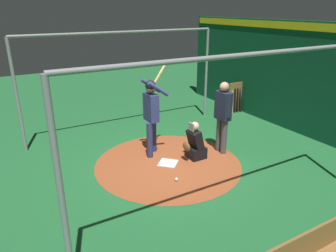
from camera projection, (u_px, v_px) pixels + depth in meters
ground_plane at (168, 163)px, 7.46m from camera, size 26.00×26.00×0.00m
dirt_circle at (168, 163)px, 7.45m from camera, size 3.44×3.44×0.01m
home_plate at (168, 163)px, 7.45m from camera, size 0.59×0.59×0.01m
batter at (151, 110)px, 7.55m from camera, size 0.68×0.49×2.21m
catcher at (195, 144)px, 7.59m from camera, size 0.58×0.40×0.94m
umpire at (223, 114)px, 7.71m from camera, size 0.23×0.49×1.81m
back_wall at (301, 78)px, 8.92m from camera, size 0.22×10.00×3.13m
cage_frame at (168, 79)px, 6.73m from camera, size 5.74×4.95×2.88m
bat_rack at (238, 98)px, 11.01m from camera, size 0.82×0.20×1.05m
baseball_0 at (176, 179)px, 6.68m from camera, size 0.07×0.07×0.07m
baseball_1 at (188, 155)px, 7.80m from camera, size 0.07×0.07×0.07m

